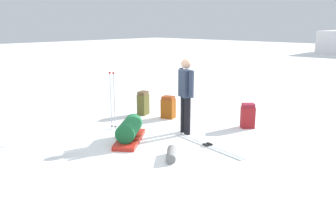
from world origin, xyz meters
TOP-DOWN VIEW (x-y plane):
  - ground_plane at (0.00, 0.00)m, footprint 80.00×80.00m
  - skier_standing at (-0.16, 0.76)m, footprint 0.53×0.34m
  - ski_pair_near at (0.74, 0.40)m, footprint 1.93×0.49m
  - backpack_large_dark at (-2.10, 1.26)m, footprint 0.32×0.38m
  - backpack_bright at (0.66, 2.11)m, footprint 0.39×0.39m
  - backpack_small_spare at (-1.34, 1.46)m, footprint 0.39×0.35m
  - ski_poles_planted_near at (-1.63, -0.16)m, footprint 0.17×0.10m
  - gear_sled at (-0.66, -0.49)m, footprint 1.13×1.30m
  - sleeping_mat_rolled at (0.66, -0.62)m, footprint 0.49×0.54m

SIDE VIEW (x-z plane):
  - ground_plane at x=0.00m, z-range 0.00..0.00m
  - ski_pair_near at x=0.74m, z-range -0.01..0.04m
  - sleeping_mat_rolled at x=0.66m, z-range 0.00..0.18m
  - gear_sled at x=-0.66m, z-range -0.02..0.47m
  - backpack_small_spare at x=-1.34m, z-range -0.01..0.58m
  - backpack_bright at x=0.66m, z-range -0.01..0.59m
  - backpack_large_dark at x=-2.10m, z-range -0.01..0.64m
  - ski_poles_planted_near at x=-1.63m, z-range 0.07..1.44m
  - skier_standing at x=-0.16m, z-range 0.10..1.80m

